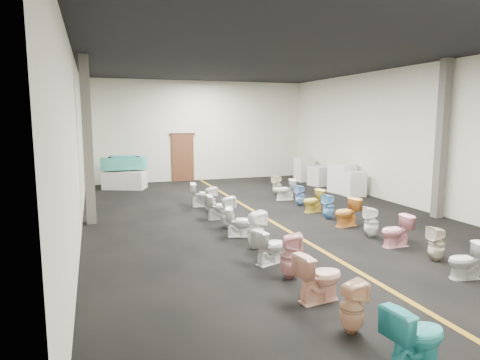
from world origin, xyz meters
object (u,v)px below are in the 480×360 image
(toilet_left_0, at_px, (415,336))
(toilet_right_9, at_px, (285,190))
(toilet_left_10, at_px, (202,195))
(toilet_left_2, at_px, (319,277))
(toilet_right_4, at_px, (371,222))
(appliance_crate_b, at_px, (342,178))
(toilet_right_3, at_px, (396,231))
(toilet_left_4, at_px, (270,246))
(toilet_left_6, at_px, (240,222))
(toilet_left_3, at_px, (290,256))
(toilet_right_6, at_px, (329,206))
(toilet_left_1, at_px, (352,307))
(toilet_right_2, at_px, (437,244))
(bathtub, at_px, (124,163))
(appliance_crate_a, at_px, (353,184))
(display_table, at_px, (125,180))
(toilet_left_5, at_px, (256,230))
(toilet_left_7, at_px, (227,212))
(toilet_right_1, at_px, (466,261))
(toilet_right_8, at_px, (300,195))
(toilet_right_7, at_px, (313,201))
(toilet_right_10, at_px, (277,185))
(appliance_crate_c, at_px, (319,176))
(appliance_crate_d, at_px, (304,170))
(toilet_left_8, at_px, (218,207))
(toilet_left_9, at_px, (210,199))

(toilet_left_0, xyz_separation_m, toilet_right_9, (2.89, 9.75, -0.03))
(toilet_left_0, height_order, toilet_left_10, toilet_left_0)
(toilet_left_2, relative_size, toilet_right_4, 1.06)
(appliance_crate_b, xyz_separation_m, toilet_right_3, (-2.68, -6.45, -0.19))
(toilet_left_4, height_order, toilet_left_6, toilet_left_6)
(toilet_left_0, xyz_separation_m, toilet_left_3, (-0.15, 3.01, 0.02))
(appliance_crate_b, relative_size, toilet_right_6, 1.54)
(toilet_left_1, relative_size, toilet_right_2, 1.02)
(toilet_left_0, xyz_separation_m, toilet_right_2, (3.06, 2.90, -0.04))
(bathtub, bearing_deg, appliance_crate_a, -30.42)
(display_table, distance_m, appliance_crate_b, 8.66)
(toilet_right_2, distance_m, toilet_right_6, 3.89)
(toilet_left_5, height_order, toilet_right_6, toilet_left_5)
(toilet_left_7, distance_m, toilet_right_1, 5.68)
(appliance_crate_a, bearing_deg, toilet_right_8, -160.13)
(toilet_left_3, xyz_separation_m, toilet_right_2, (3.20, -0.11, -0.06))
(toilet_right_7, bearing_deg, toilet_left_5, -55.26)
(toilet_left_0, distance_m, toilet_left_5, 4.85)
(display_table, relative_size, toilet_right_10, 2.17)
(appliance_crate_a, bearing_deg, toilet_right_2, -110.73)
(toilet_left_1, bearing_deg, toilet_left_7, -3.28)
(toilet_left_1, relative_size, toilet_right_3, 1.02)
(toilet_left_0, distance_m, toilet_left_7, 6.79)
(toilet_left_0, bearing_deg, toilet_left_5, -5.93)
(appliance_crate_c, distance_m, appliance_crate_d, 1.36)
(toilet_right_6, height_order, toilet_right_10, toilet_right_10)
(toilet_left_7, distance_m, toilet_right_2, 5.04)
(toilet_left_3, xyz_separation_m, toilet_left_4, (-0.04, 0.85, -0.06))
(toilet_right_10, bearing_deg, appliance_crate_a, 54.68)
(toilet_left_0, relative_size, toilet_right_3, 1.10)
(appliance_crate_c, bearing_deg, appliance_crate_d, 90.00)
(display_table, distance_m, toilet_left_8, 6.58)
(toilet_right_2, bearing_deg, toilet_left_1, -56.31)
(appliance_crate_a, height_order, toilet_right_4, appliance_crate_a)
(toilet_right_4, relative_size, toilet_right_8, 1.09)
(toilet_right_3, relative_size, toilet_right_6, 1.00)
(display_table, xyz_separation_m, toilet_left_7, (2.11, -7.23, 0.06))
(appliance_crate_a, bearing_deg, toilet_left_8, -161.96)
(appliance_crate_d, bearing_deg, toilet_right_9, -125.73)
(toilet_left_2, distance_m, toilet_right_7, 6.46)
(appliance_crate_d, distance_m, toilet_right_4, 9.17)
(toilet_right_8, bearing_deg, toilet_right_2, -3.69)
(toilet_left_9, bearing_deg, toilet_left_8, 163.26)
(toilet_left_5, bearing_deg, appliance_crate_a, -61.78)
(toilet_left_6, distance_m, toilet_right_3, 3.61)
(appliance_crate_c, bearing_deg, toilet_left_9, -148.99)
(toilet_right_3, bearing_deg, toilet_right_6, -178.08)
(toilet_left_5, bearing_deg, toilet_right_4, -103.03)
(toilet_left_1, height_order, toilet_left_10, toilet_left_10)
(toilet_left_4, distance_m, toilet_right_1, 3.58)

